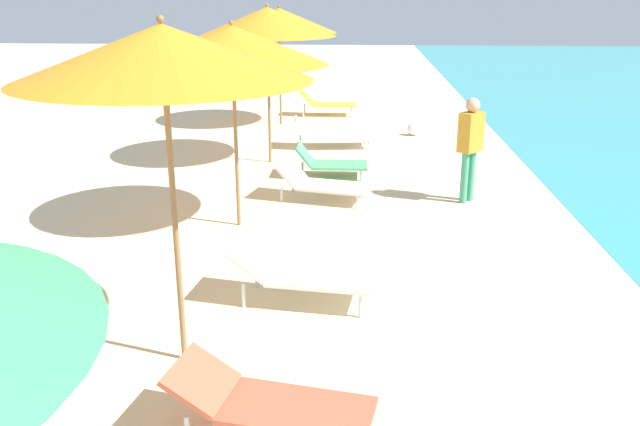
{
  "coord_description": "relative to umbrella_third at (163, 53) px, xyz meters",
  "views": [
    {
      "loc": [
        1.13,
        2.12,
        3.08
      ],
      "look_at": [
        0.82,
        7.86,
        1.14
      ],
      "focal_mm": 37.78,
      "sensor_mm": 36.0,
      "label": 1
    }
  ],
  "objects": [
    {
      "name": "umbrella_third",
      "position": [
        0.0,
        0.0,
        0.0
      ],
      "size": [
        2.27,
        2.27,
        2.88
      ],
      "color": "olive",
      "rests_on": "ground"
    },
    {
      "name": "lounger_third_shoreside",
      "position": [
        0.92,
        1.18,
        -2.29
      ],
      "size": [
        1.51,
        0.77,
        0.59
      ],
      "rotation": [
        0.0,
        0.0,
        -0.14
      ],
      "color": "white",
      "rests_on": "ground"
    },
    {
      "name": "lounger_third_inland",
      "position": [
        0.87,
        -1.03,
        -2.31
      ],
      "size": [
        1.53,
        0.83,
        0.52
      ],
      "rotation": [
        0.0,
        0.0,
        -0.2
      ],
      "color": "#D8593F",
      "rests_on": "ground"
    },
    {
      "name": "umbrella_fourth",
      "position": [
        -0.11,
        3.46,
        -0.23
      ],
      "size": [
        2.41,
        2.41,
        2.68
      ],
      "color": "olive",
      "rests_on": "ground"
    },
    {
      "name": "lounger_fourth_shoreside",
      "position": [
        0.94,
        4.65,
        -2.33
      ],
      "size": [
        1.49,
        0.93,
        0.58
      ],
      "rotation": [
        0.0,
        0.0,
        -0.24
      ],
      "color": "white",
      "rests_on": "ground"
    },
    {
      "name": "umbrella_fifth",
      "position": [
        -0.11,
        6.92,
        -0.11
      ],
      "size": [
        2.4,
        2.4,
        2.8
      ],
      "color": "olive",
      "rests_on": "ground"
    },
    {
      "name": "lounger_fifth_shoreside",
      "position": [
        0.96,
        8.15,
        -2.33
      ],
      "size": [
        1.61,
        0.8,
        0.61
      ],
      "rotation": [
        0.0,
        0.0,
        0.11
      ],
      "color": "white",
      "rests_on": "ground"
    },
    {
      "name": "lounger_fifth_inland",
      "position": [
        1.01,
        5.95,
        -2.35
      ],
      "size": [
        1.2,
        0.59,
        0.55
      ],
      "rotation": [
        0.0,
        0.0,
        -0.0
      ],
      "color": "#4CA572",
      "rests_on": "ground"
    },
    {
      "name": "umbrella_farthest",
      "position": [
        -0.31,
        10.49,
        -0.26
      ],
      "size": [
        2.58,
        2.58,
        2.67
      ],
      "color": "olive",
      "rests_on": "ground"
    },
    {
      "name": "lounger_farthest_shoreside",
      "position": [
        0.7,
        11.65,
        -2.28
      ],
      "size": [
        1.4,
        0.58,
        0.65
      ],
      "rotation": [
        0.0,
        0.0,
        0.01
      ],
      "color": "yellow",
      "rests_on": "ground"
    },
    {
      "name": "person_walking_near",
      "position": [
        3.13,
        4.68,
        -1.67
      ],
      "size": [
        0.41,
        0.41,
        1.56
      ],
      "rotation": [
        0.0,
        0.0,
        2.38
      ],
      "color": "#3F9972",
      "rests_on": "ground"
    },
    {
      "name": "beach_ball",
      "position": [
        2.7,
        9.39,
        -2.47
      ],
      "size": [
        0.28,
        0.28,
        0.28
      ],
      "primitive_type": "sphere",
      "color": "white",
      "rests_on": "ground"
    }
  ]
}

